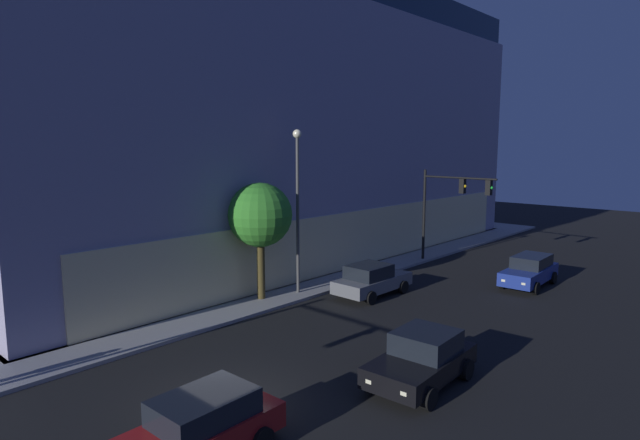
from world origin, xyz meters
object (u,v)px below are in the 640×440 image
object	(u,v)px
car_black	(422,359)
car_grey	(372,280)
street_lamp_sidewalk	(298,192)
car_red	(196,429)
modern_building	(243,126)
traffic_light_far_corner	(451,198)
sidewalk_tree	(260,216)
car_blue	(530,271)

from	to	relation	value
car_black	car_grey	world-z (taller)	car_black
street_lamp_sidewalk	car_black	xyz separation A→B (m)	(-4.51, -10.04, -4.47)
car_black	car_red	bearing A→B (deg)	166.11
street_lamp_sidewalk	car_grey	world-z (taller)	street_lamp_sidewalk
car_black	car_grey	bearing A→B (deg)	45.90
modern_building	car_grey	distance (m)	17.95
street_lamp_sidewalk	car_black	world-z (taller)	street_lamp_sidewalk
street_lamp_sidewalk	car_grey	xyz separation A→B (m)	(2.47, -2.84, -4.48)
traffic_light_far_corner	sidewalk_tree	xyz separation A→B (m)	(-13.25, 3.02, -0.10)
car_red	car_grey	world-z (taller)	same
car_black	car_blue	bearing A→B (deg)	7.63
street_lamp_sidewalk	car_red	bearing A→B (deg)	-145.24
modern_building	sidewalk_tree	xyz separation A→B (m)	(-8.89, -11.87, -4.81)
traffic_light_far_corner	car_black	bearing A→B (deg)	-154.22
traffic_light_far_corner	car_red	bearing A→B (deg)	-165.90
car_grey	modern_building	bearing A→B (deg)	73.81
car_red	car_blue	bearing A→B (deg)	0.26
street_lamp_sidewalk	car_red	size ratio (longest dim) A/B	1.80
sidewalk_tree	car_black	world-z (taller)	sidewalk_tree
car_blue	car_grey	bearing A→B (deg)	144.03
traffic_light_far_corner	car_grey	distance (m)	9.49
car_black	car_blue	xyz separation A→B (m)	(14.28, 1.91, 0.01)
modern_building	car_blue	xyz separation A→B (m)	(2.85, -20.60, -8.22)
car_red	car_black	xyz separation A→B (m)	(7.34, -1.82, 0.00)
car_red	sidewalk_tree	bearing A→B (deg)	41.79
modern_building	car_grey	xyz separation A→B (m)	(-4.44, -15.31, -8.25)
modern_building	car_red	xyz separation A→B (m)	(-18.77, -20.70, -8.23)
car_grey	traffic_light_far_corner	bearing A→B (deg)	2.70
street_lamp_sidewalk	car_black	distance (m)	11.88
traffic_light_far_corner	car_black	size ratio (longest dim) A/B	1.39
car_red	car_black	size ratio (longest dim) A/B	1.07
car_grey	car_blue	world-z (taller)	car_blue
sidewalk_tree	car_grey	distance (m)	6.59
sidewalk_tree	car_red	world-z (taller)	sidewalk_tree
traffic_light_far_corner	car_black	xyz separation A→B (m)	(-15.78, -7.62, -3.52)
modern_building	car_grey	size ratio (longest dim) A/B	8.97
sidewalk_tree	car_blue	world-z (taller)	sidewalk_tree
car_grey	sidewalk_tree	bearing A→B (deg)	142.30
modern_building	car_red	size ratio (longest dim) A/B	8.78
sidewalk_tree	car_grey	world-z (taller)	sidewalk_tree
street_lamp_sidewalk	sidewalk_tree	world-z (taller)	street_lamp_sidewalk
modern_building	car_black	size ratio (longest dim) A/B	9.44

